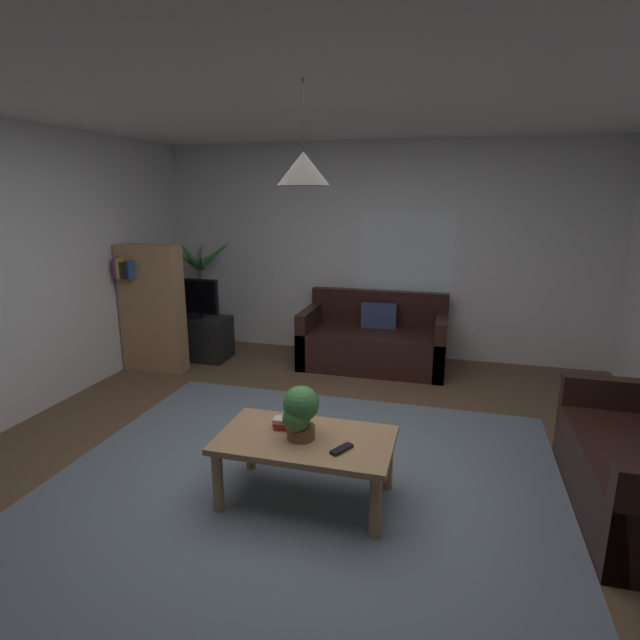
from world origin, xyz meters
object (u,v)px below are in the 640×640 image
at_px(coffee_table, 306,447).
at_px(potted_plant_on_table, 300,410).
at_px(couch_under_window, 374,342).
at_px(tv_stand, 192,337).
at_px(pendant_lamp, 303,168).
at_px(book_on_table_0, 285,426).
at_px(book_on_table_1, 285,424).
at_px(remote_on_table_0, 342,449).
at_px(potted_palm_corner, 201,295).
at_px(bookshelf_corner, 152,308).
at_px(book_on_table_2, 284,420).
at_px(tv, 189,298).

distance_m(coffee_table, potted_plant_on_table, 0.26).
xyz_separation_m(couch_under_window, coffee_table, (0.01, -2.70, 0.09)).
bearing_deg(tv_stand, coffee_table, -48.33).
xyz_separation_m(coffee_table, pendant_lamp, (-0.00, -0.00, 1.69)).
xyz_separation_m(book_on_table_0, tv_stand, (-1.99, 2.33, -0.20)).
height_order(book_on_table_1, remote_on_table_0, book_on_table_1).
distance_m(coffee_table, pendant_lamp, 1.69).
bearing_deg(couch_under_window, potted_palm_corner, 175.94).
relative_size(book_on_table_1, pendant_lamp, 0.25).
height_order(remote_on_table_0, bookshelf_corner, bookshelf_corner).
relative_size(coffee_table, pendant_lamp, 2.01).
height_order(coffee_table, book_on_table_2, book_on_table_2).
bearing_deg(tv_stand, potted_palm_corner, 102.51).
distance_m(tv_stand, potted_palm_corner, 0.62).
bearing_deg(coffee_table, tv, 131.92).
distance_m(couch_under_window, book_on_table_0, 2.62).
xyz_separation_m(book_on_table_0, book_on_table_2, (-0.00, -0.00, 0.04)).
height_order(coffee_table, remote_on_table_0, remote_on_table_0).
xyz_separation_m(book_on_table_2, tv, (-1.99, 2.31, 0.25)).
bearing_deg(potted_palm_corner, bookshelf_corner, -95.37).
distance_m(couch_under_window, book_on_table_2, 2.62).
height_order(potted_plant_on_table, pendant_lamp, pendant_lamp).
relative_size(book_on_table_2, tv_stand, 0.16).
distance_m(book_on_table_1, pendant_lamp, 1.60).
distance_m(tv_stand, bookshelf_corner, 0.70).
xyz_separation_m(book_on_table_0, book_on_table_1, (0.00, -0.01, 0.02)).
distance_m(book_on_table_0, tv_stand, 3.07).
xyz_separation_m(tv_stand, bookshelf_corner, (-0.19, -0.50, 0.46)).
relative_size(remote_on_table_0, pendant_lamp, 0.29).
bearing_deg(coffee_table, book_on_table_1, 152.95).
bearing_deg(coffee_table, potted_plant_on_table, -144.48).
bearing_deg(tv, book_on_table_0, -49.26).
distance_m(book_on_table_1, potted_palm_corner, 3.48).
xyz_separation_m(book_on_table_0, bookshelf_corner, (-2.17, 1.83, 0.26)).
bearing_deg(book_on_table_1, remote_on_table_0, -24.48).
bearing_deg(book_on_table_2, potted_palm_corner, 126.96).
height_order(coffee_table, bookshelf_corner, bookshelf_corner).
distance_m(book_on_table_0, bookshelf_corner, 2.85).
relative_size(remote_on_table_0, tv_stand, 0.18).
height_order(remote_on_table_0, potted_plant_on_table, potted_plant_on_table).
xyz_separation_m(potted_plant_on_table, pendant_lamp, (0.03, 0.02, 1.43)).
relative_size(book_on_table_0, book_on_table_2, 0.94).
distance_m(tv, potted_palm_corner, 0.47).
distance_m(couch_under_window, tv, 2.22).
bearing_deg(book_on_table_2, book_on_table_0, 41.12).
bearing_deg(book_on_table_0, pendant_lamp, -29.03).
xyz_separation_m(coffee_table, bookshelf_corner, (-2.34, 1.92, 0.34)).
bearing_deg(remote_on_table_0, bookshelf_corner, -8.59).
xyz_separation_m(coffee_table, tv_stand, (-2.16, 2.42, -0.12)).
bearing_deg(book_on_table_1, potted_plant_on_table, -36.63).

